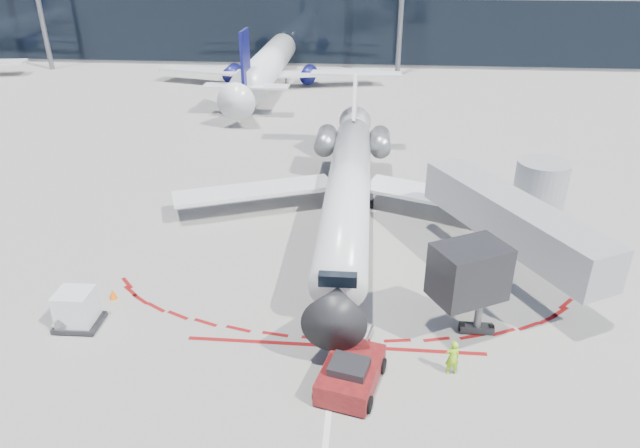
# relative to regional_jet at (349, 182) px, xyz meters

# --- Properties ---
(ground) EXTENTS (260.00, 260.00, 0.00)m
(ground) POSITION_rel_regional_jet_xyz_m (-0.03, -2.56, -2.51)
(ground) COLOR gray
(ground) RESTS_ON ground
(apron_centerline) EXTENTS (0.25, 40.00, 0.01)m
(apron_centerline) POSITION_rel_regional_jet_xyz_m (-0.03, -0.56, -2.50)
(apron_centerline) COLOR silver
(apron_centerline) RESTS_ON ground
(apron_stop_bar) EXTENTS (14.00, 0.25, 0.01)m
(apron_stop_bar) POSITION_rel_regional_jet_xyz_m (-0.03, -14.06, -2.50)
(apron_stop_bar) COLOR maroon
(apron_stop_bar) RESTS_ON ground
(jet_bridge) EXTENTS (10.03, 15.20, 4.90)m
(jet_bridge) POSITION_rel_regional_jet_xyz_m (9.76, -5.57, 0.50)
(jet_bridge) COLOR #9A9EA2
(jet_bridge) RESTS_ON ground
(regional_jet) EXTENTS (24.29, 29.96, 7.50)m
(regional_jet) POSITION_rel_regional_jet_xyz_m (0.00, 0.00, 0.00)
(regional_jet) COLOR silver
(regional_jet) RESTS_ON ground
(pushback_tug) EXTENTS (3.10, 5.76, 1.47)m
(pushback_tug) POSITION_rel_regional_jet_xyz_m (0.79, -16.61, -1.86)
(pushback_tug) COLOR #500B12
(pushback_tug) RESTS_ON ground
(ramp_worker) EXTENTS (0.70, 0.54, 1.73)m
(ramp_worker) POSITION_rel_regional_jet_xyz_m (5.14, -15.47, -1.64)
(ramp_worker) COLOR #98E518
(ramp_worker) RESTS_ON ground
(uld_container) EXTENTS (2.12, 1.82, 1.96)m
(uld_container) POSITION_rel_regional_jet_xyz_m (-12.65, -13.55, -1.53)
(uld_container) COLOR black
(uld_container) RESTS_ON ground
(safety_cone_left) EXTENTS (0.41, 0.41, 0.56)m
(safety_cone_left) POSITION_rel_regional_jet_xyz_m (-11.97, -11.12, -2.22)
(safety_cone_left) COLOR #FF6105
(safety_cone_left) RESTS_ON ground
(safety_cone_right) EXTENTS (0.32, 0.32, 0.45)m
(safety_cone_right) POSITION_rel_regional_jet_xyz_m (6.05, -10.83, -2.28)
(safety_cone_right) COLOR #FF6105
(safety_cone_right) RESTS_ON ground
(bg_airliner_1) EXTENTS (34.14, 36.15, 11.05)m
(bg_airliner_1) POSITION_rel_regional_jet_xyz_m (-11.74, 38.60, 3.02)
(bg_airliner_1) COLOR silver
(bg_airliner_1) RESTS_ON ground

